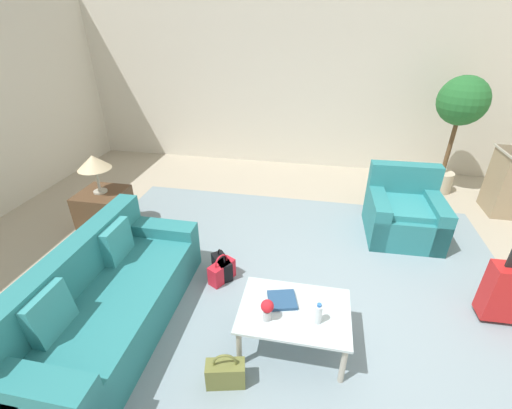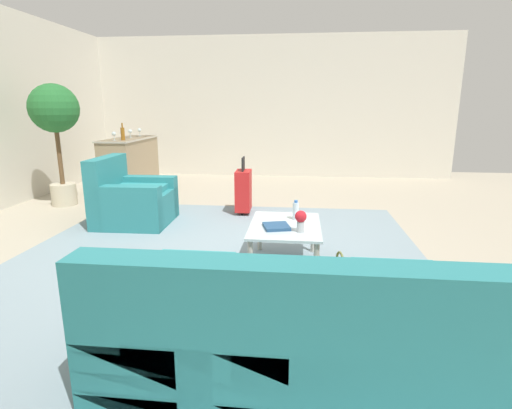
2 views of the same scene
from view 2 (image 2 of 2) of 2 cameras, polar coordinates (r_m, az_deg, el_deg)
name	(u,v)px [view 2 (image 2 of 2)]	position (r m, az deg, el deg)	size (l,w,h in m)	color
ground_plane	(242,250)	(4.54, -2.08, -6.53)	(12.00, 12.00, 0.00)	#A89E89
wall_right	(273,108)	(9.29, 2.44, 13.67)	(0.12, 8.00, 3.10)	beige
area_rug	(213,270)	(4.02, -6.19, -9.29)	(5.20, 4.40, 0.01)	gray
couch	(291,340)	(2.38, 4.95, -18.71)	(0.93, 2.21, 0.87)	teal
armchair	(130,202)	(5.74, -17.56, 0.37)	(0.96, 0.97, 0.92)	teal
coffee_table	(285,230)	(3.99, 4.17, -3.66)	(0.97, 0.69, 0.44)	silver
water_bottle	(296,211)	(4.14, 5.70, -0.88)	(0.06, 0.06, 0.20)	silver
coffee_table_book	(276,226)	(3.86, 2.94, -3.15)	(0.25, 0.24, 0.03)	navy
flower_vase	(301,219)	(3.73, 6.40, -2.10)	(0.11, 0.11, 0.21)	#B2B7BC
bar_console	(130,163)	(8.06, -17.51, 5.62)	(1.60, 0.60, 0.99)	#937F60
wine_glass_leftmost	(114,134)	(7.51, -19.63, 9.43)	(0.08, 0.08, 0.15)	silver
wine_glass_left_of_centre	(122,133)	(7.85, -18.56, 9.67)	(0.08, 0.08, 0.15)	silver
wine_glass_right_of_centre	(130,132)	(8.18, -17.54, 9.89)	(0.08, 0.08, 0.15)	silver
wine_glass_rightmost	(139,131)	(8.50, -16.31, 10.10)	(0.08, 0.08, 0.15)	silver
wine_bottle_amber	(123,134)	(7.52, -18.50, 9.60)	(0.07, 0.07, 0.30)	brown
suitcase_red	(243,190)	(5.99, -1.81, 2.09)	(0.41, 0.23, 0.85)	red
handbag_red	(191,289)	(3.37, -9.23, -11.80)	(0.28, 0.35, 0.36)	red
handbag_olive	(339,276)	(3.63, 11.81, -10.01)	(0.34, 0.21, 0.36)	olive
handbag_black	(180,290)	(3.38, -10.78, -11.85)	(0.31, 0.34, 0.36)	black
backpack_pink	(456,301)	(3.34, 26.68, -12.26)	(0.35, 0.32, 0.40)	pink
potted_ficus	(55,119)	(7.12, -26.77, 10.89)	(0.75, 0.75, 1.93)	#BCB299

